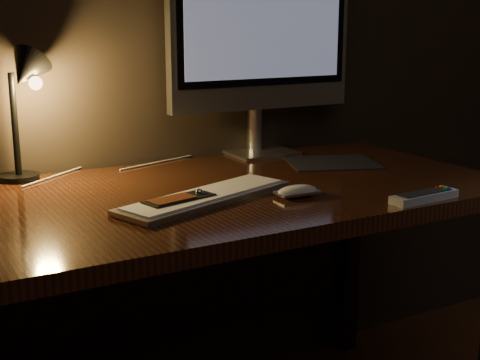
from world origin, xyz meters
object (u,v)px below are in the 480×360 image
tv_remote (424,196)px  desk_lamp (24,90)px  keyboard (206,197)px  media_remote (179,202)px  mouse (297,193)px  monitor (262,29)px  desk (182,234)px

tv_remote → desk_lamp: size_ratio=0.53×
keyboard → tv_remote: tv_remote is taller
media_remote → desk_lamp: bearing=106.6°
mouse → desk_lamp: bearing=140.5°
monitor → tv_remote: 0.76m
tv_remote → monitor: bearing=90.4°
monitor → keyboard: monitor is taller
desk → mouse: size_ratio=15.43×
desk → media_remote: (-0.08, -0.18, 0.14)m
media_remote → mouse: bearing=-25.1°
media_remote → desk_lamp: desk_lamp is taller
keyboard → mouse: (0.20, -0.08, 0.00)m
keyboard → desk_lamp: bearing=109.9°
desk → keyboard: (-0.01, -0.16, 0.14)m
mouse → media_remote: size_ratio=0.58×
keyboard → mouse: bearing=-39.9°
mouse → media_remote: bearing=170.9°
desk → media_remote: 0.24m
desk_lamp → media_remote: bearing=-35.2°
desk → tv_remote: 0.61m
keyboard → tv_remote: bearing=-48.6°
mouse → desk_lamp: size_ratio=0.30×
desk → tv_remote: size_ratio=8.53×
keyboard → desk: bearing=68.7°
tv_remote → keyboard: bearing=146.9°
keyboard → desk_lamp: 0.55m
desk → tv_remote: bearing=-42.9°
desk_lamp → keyboard: bearing=-26.4°
desk → tv_remote: tv_remote is taller
mouse → desk_lamp: (-0.52, 0.47, 0.23)m
mouse → desk: bearing=132.8°
desk → desk_lamp: desk_lamp is taller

